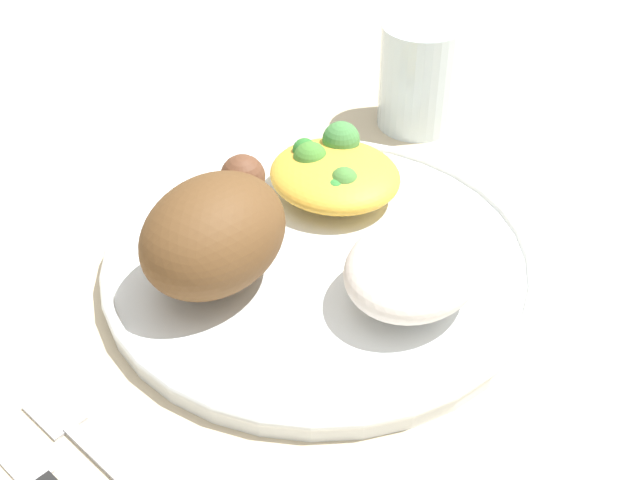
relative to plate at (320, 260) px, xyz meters
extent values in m
plane|color=#C8B796|center=(0.00, 0.00, -0.01)|extent=(2.00, 2.00, 0.00)
cylinder|color=silver|center=(0.00, 0.00, 0.00)|extent=(0.30, 0.30, 0.01)
torus|color=silver|center=(0.00, 0.00, 0.00)|extent=(0.30, 0.30, 0.01)
ellipsoid|color=brown|center=(-0.06, 0.04, 0.04)|extent=(0.11, 0.08, 0.07)
sphere|color=brown|center=(-0.02, 0.05, 0.06)|extent=(0.03, 0.03, 0.03)
ellipsoid|color=white|center=(0.00, -0.07, 0.03)|extent=(0.10, 0.08, 0.04)
ellipsoid|color=gold|center=(0.06, 0.03, 0.02)|extent=(0.09, 0.10, 0.03)
sphere|color=#368E38|center=(0.05, 0.02, 0.03)|extent=(0.02, 0.02, 0.02)
sphere|color=#2F7C2F|center=(0.07, 0.06, 0.03)|extent=(0.02, 0.02, 0.02)
sphere|color=#4C8A3C|center=(0.05, 0.02, 0.03)|extent=(0.02, 0.02, 0.02)
sphere|color=#4A8D35|center=(0.06, 0.05, 0.03)|extent=(0.03, 0.03, 0.03)
sphere|color=#478A44|center=(0.09, 0.05, 0.03)|extent=(0.03, 0.03, 0.03)
cube|color=#B2B2B7|center=(-0.19, 0.05, -0.01)|extent=(0.03, 0.04, 0.00)
cylinder|color=silver|center=(0.21, 0.05, 0.04)|extent=(0.07, 0.07, 0.09)
camera|label=1|loc=(-0.36, -0.26, 0.37)|focal=46.52mm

